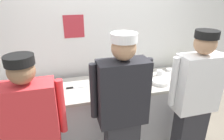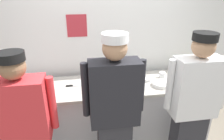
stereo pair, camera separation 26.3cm
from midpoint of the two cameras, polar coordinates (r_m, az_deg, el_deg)
wall_back at (r=2.95m, az=0.27°, el=8.14°), size 4.48×0.11×2.76m
prep_counter at (r=2.90m, az=1.86°, el=-12.31°), size 2.86×0.72×0.92m
chef_near_left at (r=2.05m, az=-20.15°, el=-16.23°), size 0.60×0.24×1.66m
chef_center at (r=2.06m, az=4.43°, el=-12.26°), size 0.63×0.24×1.76m
chef_far_right at (r=2.41m, az=25.15°, el=-9.45°), size 0.62×0.24×1.74m
plate_stack_front at (r=2.73m, az=16.75°, el=-3.98°), size 0.24×0.24×0.05m
mixing_bowl_steel at (r=2.66m, az=3.98°, el=-2.66°), size 0.33×0.33×0.13m
sheet_tray at (r=2.64m, az=-19.87°, el=-5.64°), size 0.44×0.34×0.02m
squeeze_bottle_primary at (r=3.26m, az=22.71°, el=0.91°), size 0.06×0.06×0.19m
ramekin_green_sauce at (r=2.91m, az=9.14°, el=-1.52°), size 0.10×0.10×0.04m
ramekin_red_sauce at (r=2.81m, az=12.78°, el=-2.82°), size 0.10×0.10×0.04m
ramekin_yellow_sauce at (r=3.16m, az=19.57°, el=-0.64°), size 0.09×0.09×0.04m
deli_cup at (r=2.95m, az=16.76°, el=-1.49°), size 0.09×0.09×0.09m
chefs_knife at (r=2.64m, az=-7.90°, el=-4.52°), size 0.28×0.03×0.02m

